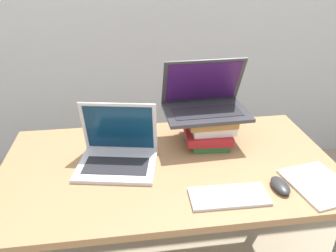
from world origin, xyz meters
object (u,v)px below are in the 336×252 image
(laptop_on_books, at_px, (205,102))
(wireless_keyboard, at_px, (229,196))
(book_stack, at_px, (208,127))
(mouse, at_px, (280,185))
(laptop_left, at_px, (118,152))
(notepad, at_px, (319,184))

(laptop_on_books, xyz_separation_m, wireless_keyboard, (-0.01, -0.44, -0.19))
(laptop_on_books, bearing_deg, wireless_keyboard, -90.91)
(book_stack, bearing_deg, mouse, -64.29)
(laptop_left, bearing_deg, wireless_keyboard, -35.65)
(wireless_keyboard, bearing_deg, laptop_left, 144.35)
(laptop_left, distance_m, laptop_on_books, 0.46)
(notepad, bearing_deg, mouse, 178.80)
(book_stack, xyz_separation_m, notepad, (0.34, -0.39, -0.07))
(book_stack, xyz_separation_m, wireless_keyboard, (-0.02, -0.41, -0.07))
(laptop_on_books, relative_size, notepad, 1.35)
(laptop_left, relative_size, laptop_on_books, 0.94)
(book_stack, xyz_separation_m, mouse, (0.19, -0.39, -0.06))
(book_stack, height_order, notepad, book_stack)
(laptop_left, height_order, mouse, laptop_left)
(book_stack, xyz_separation_m, laptop_on_books, (-0.02, 0.03, 0.12))
(mouse, bearing_deg, book_stack, 115.71)
(laptop_left, height_order, laptop_on_books, laptop_on_books)
(book_stack, relative_size, wireless_keyboard, 0.88)
(wireless_keyboard, xyz_separation_m, notepad, (0.36, 0.02, -0.00))
(laptop_on_books, distance_m, wireless_keyboard, 0.48)
(laptop_left, xyz_separation_m, wireless_keyboard, (0.40, -0.29, -0.04))
(laptop_on_books, height_order, mouse, laptop_on_books)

